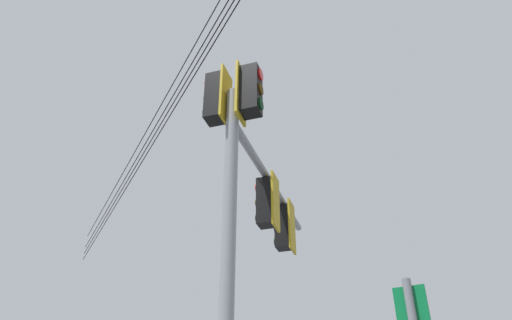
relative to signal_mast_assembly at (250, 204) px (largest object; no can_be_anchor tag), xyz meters
The scene contains 2 objects.
signal_mast_assembly is the anchor object (origin of this frame).
overhead_wire_span 4.20m from the signal_mast_assembly, 44.51° to the left, with size 27.67×0.41×1.28m.
Camera 1 is at (-5.94, 2.85, 1.92)m, focal length 33.18 mm.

